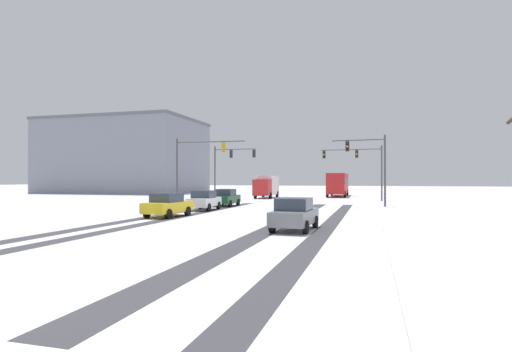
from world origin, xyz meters
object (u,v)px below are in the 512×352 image
traffic_signal_far_left (229,162)px  office_building_far_left_block (125,157)px  box_truck_delivery (267,186)px  bus_oncoming (338,183)px  traffic_signal_near_right (370,159)px  car_white_second (204,200)px  traffic_signal_far_right (360,161)px  car_grey_fourth (295,214)px  traffic_signal_near_left (196,159)px  car_dark_green_lead (226,197)px  car_yellow_cab_third (168,205)px

traffic_signal_far_left → office_building_far_left_block: (-28.61, 21.75, 2.21)m
traffic_signal_far_left → box_truck_delivery: traffic_signal_far_left is taller
bus_oncoming → box_truck_delivery: bus_oncoming is taller
traffic_signal_near_right → car_white_second: traffic_signal_near_right is taller
traffic_signal_far_right → traffic_signal_near_right: same height
traffic_signal_far_right → car_grey_fourth: (-2.35, -29.92, -3.88)m
traffic_signal_far_left → traffic_signal_near_left: (0.16, -9.98, -0.13)m
car_dark_green_lead → office_building_far_left_block: size_ratio=0.15×
bus_oncoming → car_dark_green_lead: bearing=-108.9°
office_building_far_left_block → traffic_signal_near_left: bearing=-47.8°
car_yellow_cab_third → car_white_second: bearing=89.9°
bus_oncoming → office_building_far_left_block: 40.98m
office_building_far_left_block → bus_oncoming: bearing=-8.9°
car_white_second → car_yellow_cab_third: bearing=-90.1°
traffic_signal_far_left → box_truck_delivery: 9.12m
traffic_signal_near_left → office_building_far_left_block: (-28.77, 31.72, 2.34)m
car_grey_fourth → office_building_far_left_block: office_building_far_left_block is taller
traffic_signal_far_right → car_yellow_cab_third: size_ratio=1.71×
traffic_signal_near_left → car_dark_green_lead: 4.70m
car_dark_green_lead → car_grey_fourth: same height
car_white_second → bus_oncoming: size_ratio=0.38×
traffic_signal_far_right → car_grey_fourth: traffic_signal_far_right is taller
car_grey_fourth → bus_oncoming: bus_oncoming is taller
traffic_signal_far_left → car_grey_fourth: traffic_signal_far_left is taller
car_white_second → bus_oncoming: bus_oncoming is taller
bus_oncoming → box_truck_delivery: bearing=-141.4°
box_truck_delivery → car_dark_green_lead: bearing=-88.3°
traffic_signal_far_right → traffic_signal_near_left: 20.46m
traffic_signal_near_left → car_white_second: 6.63m
car_white_second → car_grey_fourth: bearing=-49.2°
car_dark_green_lead → bus_oncoming: size_ratio=0.38×
traffic_signal_near_right → office_building_far_left_block: office_building_far_left_block is taller
traffic_signal_near_left → bus_oncoming: size_ratio=0.63×
car_dark_green_lead → box_truck_delivery: box_truck_delivery is taller
traffic_signal_far_right → car_yellow_cab_third: bearing=-115.5°
traffic_signal_near_left → box_truck_delivery: bearing=82.5°
box_truck_delivery → traffic_signal_far_right: bearing=-18.4°
car_yellow_cab_third → car_grey_fourth: 10.76m
traffic_signal_near_right → traffic_signal_far_right: bearing=96.0°
traffic_signal_far_right → box_truck_delivery: bearing=161.6°
bus_oncoming → office_building_far_left_block: (-40.20, 6.29, 4.82)m
car_dark_green_lead → bus_oncoming: bus_oncoming is taller
traffic_signal_far_left → traffic_signal_near_right: 18.13m
car_dark_green_lead → car_grey_fourth: (9.60, -16.36, 0.00)m
car_white_second → car_grey_fourth: (9.60, -11.14, 0.00)m
car_dark_green_lead → office_building_far_left_block: 44.87m
traffic_signal_far_right → box_truck_delivery: (-12.47, 4.15, -3.06)m
traffic_signal_near_right → car_white_second: (-13.22, -6.72, -3.53)m
car_white_second → car_yellow_cab_third: (-0.01, -6.29, 0.00)m
traffic_signal_far_left → traffic_signal_far_right: 15.56m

